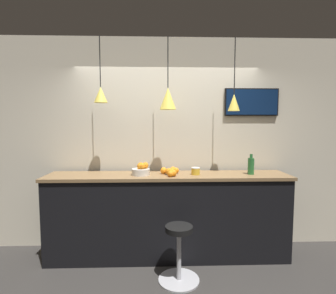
# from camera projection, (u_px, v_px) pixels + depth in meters

# --- Properties ---
(ground_plane) EXTENTS (14.00, 14.00, 0.00)m
(ground_plane) POSITION_uv_depth(u_px,v_px,m) (170.00, 288.00, 2.76)
(ground_plane) COLOR #33302D
(back_wall) EXTENTS (8.00, 0.06, 2.90)m
(back_wall) POSITION_uv_depth(u_px,v_px,m) (167.00, 144.00, 3.68)
(back_wall) COLOR beige
(back_wall) RESTS_ON ground_plane
(service_counter) EXTENTS (3.07, 0.55, 1.09)m
(service_counter) POSITION_uv_depth(u_px,v_px,m) (168.00, 216.00, 3.38)
(service_counter) COLOR black
(service_counter) RESTS_ON ground_plane
(bar_stool) EXTENTS (0.45, 0.45, 0.62)m
(bar_stool) POSITION_uv_depth(u_px,v_px,m) (179.00, 250.00, 2.86)
(bar_stool) COLOR #B7B7BC
(bar_stool) RESTS_ON ground_plane
(fruit_bowl) EXTENTS (0.23, 0.23, 0.16)m
(fruit_bowl) POSITION_uv_depth(u_px,v_px,m) (141.00, 170.00, 3.28)
(fruit_bowl) COLOR beige
(fruit_bowl) RESTS_ON service_counter
(orange_pile) EXTENTS (0.24, 0.32, 0.09)m
(orange_pile) POSITION_uv_depth(u_px,v_px,m) (171.00, 172.00, 3.30)
(orange_pile) COLOR orange
(orange_pile) RESTS_ON service_counter
(juice_bottle) EXTENTS (0.08, 0.08, 0.26)m
(juice_bottle) POSITION_uv_depth(u_px,v_px,m) (251.00, 166.00, 3.33)
(juice_bottle) COLOR #286B33
(juice_bottle) RESTS_ON service_counter
(spread_jar) EXTENTS (0.11, 0.11, 0.09)m
(spread_jar) POSITION_uv_depth(u_px,v_px,m) (196.00, 171.00, 3.31)
(spread_jar) COLOR gold
(spread_jar) RESTS_ON service_counter
(pendant_lamp_left) EXTENTS (0.17, 0.17, 0.81)m
(pendant_lamp_left) POSITION_uv_depth(u_px,v_px,m) (101.00, 94.00, 3.24)
(pendant_lamp_left) COLOR black
(pendant_lamp_middle) EXTENTS (0.21, 0.21, 0.90)m
(pendant_lamp_middle) POSITION_uv_depth(u_px,v_px,m) (168.00, 98.00, 3.27)
(pendant_lamp_middle) COLOR black
(pendant_lamp_right) EXTENTS (0.15, 0.15, 0.91)m
(pendant_lamp_right) POSITION_uv_depth(u_px,v_px,m) (234.00, 102.00, 3.30)
(pendant_lamp_right) COLOR black
(mounted_tv) EXTENTS (0.74, 0.04, 0.38)m
(mounted_tv) POSITION_uv_depth(u_px,v_px,m) (252.00, 102.00, 3.62)
(mounted_tv) COLOR black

